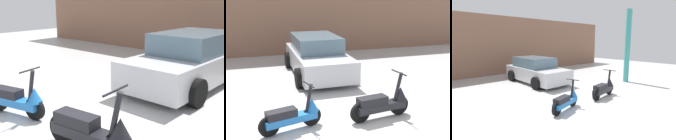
{
  "view_description": "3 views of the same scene",
  "coord_description": "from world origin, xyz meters",
  "views": [
    {
      "loc": [
        3.42,
        -1.7,
        2.14
      ],
      "look_at": [
        -0.51,
        2.68,
        0.65
      ],
      "focal_mm": 45.0,
      "sensor_mm": 36.0,
      "label": 1
    },
    {
      "loc": [
        -1.92,
        -4.54,
        2.77
      ],
      "look_at": [
        0.3,
        2.46,
        0.73
      ],
      "focal_mm": 45.0,
      "sensor_mm": 36.0,
      "label": 2
    },
    {
      "loc": [
        -4.85,
        -3.11,
        2.19
      ],
      "look_at": [
        0.19,
        2.43,
        0.96
      ],
      "focal_mm": 28.0,
      "sensor_mm": 36.0,
      "label": 3
    }
  ],
  "objects": [
    {
      "name": "car_rear_left",
      "position": [
        0.26,
        4.74,
        0.64
      ],
      "size": [
        1.93,
        3.96,
        1.34
      ],
      "rotation": [
        0.0,
        0.0,
        -1.58
      ],
      "color": "#B7B7BC",
      "rests_on": "ground_plane"
    },
    {
      "name": "scooter_front_left",
      "position": [
        -1.19,
        0.8,
        0.34
      ],
      "size": [
        1.34,
        0.6,
        0.95
      ],
      "rotation": [
        0.0,
        0.0,
        0.24
      ],
      "color": "black",
      "rests_on": "ground_plane"
    },
    {
      "name": "scooter_front_right",
      "position": [
        0.83,
        0.77,
        0.37
      ],
      "size": [
        1.5,
        0.54,
        1.04
      ],
      "rotation": [
        0.0,
        0.0,
        0.12
      ],
      "color": "black",
      "rests_on": "ground_plane"
    }
  ]
}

